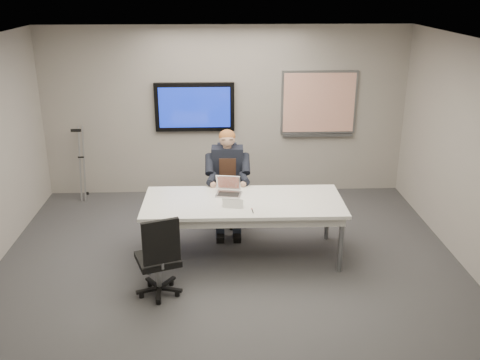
{
  "coord_description": "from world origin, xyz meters",
  "views": [
    {
      "loc": [
        -0.12,
        -5.67,
        3.45
      ],
      "look_at": [
        0.15,
        0.69,
        1.06
      ],
      "focal_mm": 40.0,
      "sensor_mm": 36.0,
      "label": 1
    }
  ],
  "objects_px": {
    "conference_table": "(243,207)",
    "office_chair_far": "(228,201)",
    "seated_person": "(228,192)",
    "laptop": "(228,189)",
    "office_chair_near": "(159,271)"
  },
  "relations": [
    {
      "from": "office_chair_far",
      "to": "office_chair_near",
      "type": "height_order",
      "value": "office_chair_far"
    },
    {
      "from": "laptop",
      "to": "seated_person",
      "type": "bearing_deg",
      "value": 100.71
    },
    {
      "from": "conference_table",
      "to": "seated_person",
      "type": "height_order",
      "value": "seated_person"
    },
    {
      "from": "office_chair_far",
      "to": "conference_table",
      "type": "bearing_deg",
      "value": -75.25
    },
    {
      "from": "conference_table",
      "to": "laptop",
      "type": "bearing_deg",
      "value": 126.54
    },
    {
      "from": "seated_person",
      "to": "laptop",
      "type": "height_order",
      "value": "seated_person"
    },
    {
      "from": "office_chair_near",
      "to": "seated_person",
      "type": "bearing_deg",
      "value": -135.46
    },
    {
      "from": "conference_table",
      "to": "office_chair_near",
      "type": "xyz_separation_m",
      "value": [
        -1.01,
        -0.93,
        -0.38
      ]
    },
    {
      "from": "office_chair_far",
      "to": "laptop",
      "type": "distance_m",
      "value": 0.96
    },
    {
      "from": "office_chair_far",
      "to": "seated_person",
      "type": "height_order",
      "value": "seated_person"
    },
    {
      "from": "office_chair_far",
      "to": "seated_person",
      "type": "distance_m",
      "value": 0.37
    },
    {
      "from": "office_chair_near",
      "to": "seated_person",
      "type": "height_order",
      "value": "seated_person"
    },
    {
      "from": "office_chair_near",
      "to": "seated_person",
      "type": "xyz_separation_m",
      "value": [
        0.82,
        1.73,
        0.27
      ]
    },
    {
      "from": "office_chair_near",
      "to": "laptop",
      "type": "xyz_separation_m",
      "value": [
        0.82,
        1.19,
        0.52
      ]
    },
    {
      "from": "conference_table",
      "to": "office_chair_far",
      "type": "bearing_deg",
      "value": 100.01
    }
  ]
}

